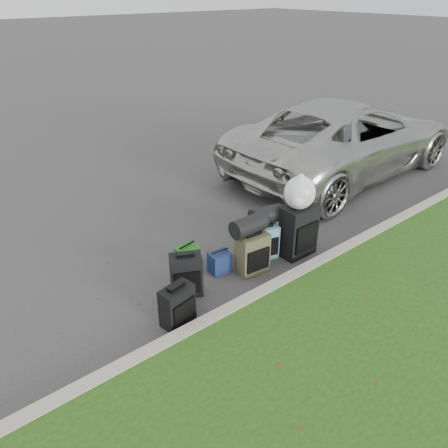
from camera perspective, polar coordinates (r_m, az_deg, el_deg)
ground at (r=6.90m, az=1.70°, el=-4.38°), size 120.00×120.00×0.00m
curb at (r=6.27m, az=7.69°, el=-7.67°), size 120.00×0.18×0.15m
suv at (r=10.19m, az=15.47°, el=10.88°), size 5.94×2.91×1.62m
suitcase_small_black at (r=5.55m, az=-6.13°, el=-10.52°), size 0.46×0.30×0.53m
suitcase_large_black_left at (r=5.99m, az=-4.95°, el=-6.66°), size 0.49×0.42×0.61m
suitcase_olive at (r=6.42m, az=3.71°, el=-3.85°), size 0.49×0.34×0.63m
suitcase_teal at (r=6.79m, az=5.42°, el=-2.36°), size 0.43×0.32×0.55m
suitcase_large_black_right at (r=6.88m, az=9.70°, el=-0.87°), size 0.56×0.34×0.83m
tote_green at (r=6.59m, az=-4.79°, el=-4.36°), size 0.35×0.30×0.36m
tote_navy at (r=6.48m, az=-0.56°, el=-5.05°), size 0.33×0.27×0.32m
duffel_left at (r=6.21m, az=3.18°, el=-0.23°), size 0.51×0.28×0.27m
duffel_right at (r=6.68m, az=5.51°, el=1.16°), size 0.54×0.38×0.28m
trash_bag at (r=6.56m, az=9.86°, el=4.06°), size 0.48×0.48×0.48m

